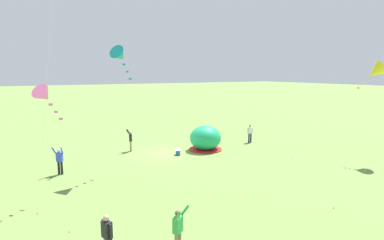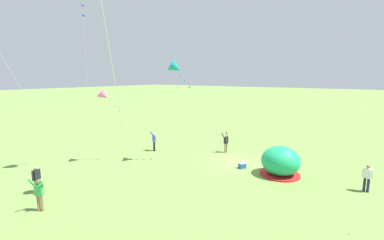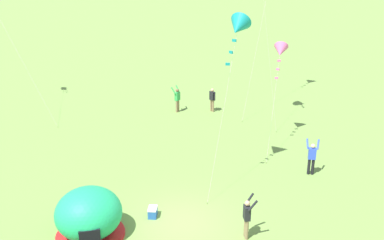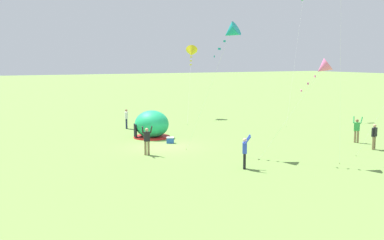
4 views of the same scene
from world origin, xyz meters
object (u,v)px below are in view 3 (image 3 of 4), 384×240
kite_teal (238,27)px  person_strolling (312,157)px  person_arms_raised (247,216)px  popup_tent (89,215)px  person_flying_kite (177,99)px  person_near_tent (212,99)px  cooler_box (153,212)px  kite_pink (280,51)px

kite_teal → person_strolling: bearing=-20.1°
person_arms_raised → kite_teal: size_ratio=0.23×
person_arms_raised → kite_teal: bearing=67.5°
popup_tent → person_flying_kite: size_ratio=1.49×
person_near_tent → person_strolling: (0.49, -10.67, 0.03)m
popup_tent → person_arms_raised: 6.36m
cooler_box → person_strolling: person_strolling is taller
popup_tent → cooler_box: (2.79, 0.29, -0.78)m
popup_tent → person_arms_raised: size_ratio=1.49×
cooler_box → person_strolling: (8.82, 0.47, 0.78)m
cooler_box → kite_teal: 9.15m
person_near_tent → cooler_box: bearing=-126.8°
popup_tent → person_strolling: bearing=3.8°
person_arms_raised → person_strolling: bearing=30.6°
cooler_box → person_flying_kite: size_ratio=0.34×
popup_tent → person_near_tent: (11.12, 11.43, -0.03)m
person_flying_kite → person_arms_raised: bearing=-101.4°
person_near_tent → kite_teal: bearing=-109.8°
person_strolling → kite_pink: (0.84, 4.64, 4.50)m
person_flying_kite → person_strolling: bearing=-76.3°
popup_tent → person_near_tent: bearing=45.8°
kite_teal → person_flying_kite: bearing=84.3°
kite_pink → cooler_box: bearing=-152.1°
kite_teal → cooler_box: bearing=-159.4°
cooler_box → person_arms_raised: bearing=-44.9°
person_arms_raised → kite_teal: (2.00, 4.85, 6.66)m
cooler_box → person_near_tent: (8.33, 11.14, 0.74)m
cooler_box → kite_pink: bearing=27.9°
cooler_box → person_near_tent: person_near_tent is taller
popup_tent → kite_teal: (7.78, 2.17, 6.66)m
person_arms_raised → person_flying_kite: size_ratio=1.00×
cooler_box → popup_tent: bearing=-174.0°
person_flying_kite → kite_teal: (-1.02, -10.17, 6.66)m
cooler_box → person_strolling: bearing=3.1°
popup_tent → person_strolling: popup_tent is taller
cooler_box → person_near_tent: size_ratio=0.37×
person_near_tent → person_flying_kite: size_ratio=0.91×
person_strolling → kite_teal: bearing=159.9°
person_near_tent → popup_tent: bearing=-134.2°
person_strolling → popup_tent: bearing=-176.2°
popup_tent → kite_pink: kite_pink is taller
person_near_tent → person_flying_kite: 2.50m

